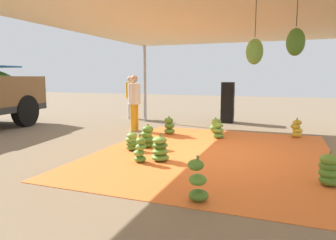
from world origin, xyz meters
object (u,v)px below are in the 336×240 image
Objects in this scene: worker_0 at (130,94)px; banana_bunch_8 at (147,137)px; banana_bunch_4 at (132,142)px; banana_bunch_6 at (169,126)px; banana_bunch_2 at (329,171)px; banana_bunch_7 at (216,126)px; banana_bunch_3 at (160,149)px; banana_bunch_5 at (219,131)px; banana_bunch_0 at (140,151)px; speaker_stack at (228,102)px; worker_1 at (134,99)px; banana_bunch_9 at (297,129)px; banana_bunch_1 at (197,182)px.

banana_bunch_8 is at bearing -148.40° from worker_0.
banana_bunch_6 reaches higher than banana_bunch_4.
banana_bunch_6 is at bearing 50.11° from banana_bunch_2.
banana_bunch_3 is at bearing 173.73° from banana_bunch_7.
banana_bunch_5 reaches higher than banana_bunch_4.
banana_bunch_8 is (1.15, 0.37, 0.01)m from banana_bunch_0.
speaker_stack reaches higher than banana_bunch_4.
banana_bunch_3 is at bearing -163.28° from banana_bunch_6.
banana_bunch_2 is 1.09× the size of banana_bunch_7.
banana_bunch_7 is 2.48m from worker_1.
banana_bunch_9 reaches higher than banana_bunch_7.
banana_bunch_8 is (1.26, 3.47, 0.02)m from banana_bunch_2.
worker_0 reaches higher than banana_bunch_2.
banana_bunch_1 is 2.06m from banana_bunch_2.
banana_bunch_6 is 1.08× the size of banana_bunch_7.
banana_bunch_1 is at bearing -155.28° from banana_bunch_6.
banana_bunch_4 is 2.49m from banana_bunch_5.
banana_bunch_4 is 0.98× the size of banana_bunch_5.
banana_bunch_9 reaches higher than banana_bunch_5.
banana_bunch_3 is at bearing -147.47° from worker_0.
banana_bunch_1 is at bearing -132.79° from banana_bunch_0.
banana_bunch_4 is (2.14, 2.03, -0.06)m from banana_bunch_1.
worker_0 is at bearing 63.15° from banana_bunch_7.
banana_bunch_0 is 0.33× the size of worker_1.
worker_1 is (-0.61, 4.43, 0.73)m from banana_bunch_9.
banana_bunch_0 reaches higher than banana_bunch_2.
banana_bunch_6 reaches higher than banana_bunch_5.
banana_bunch_9 reaches higher than banana_bunch_6.
banana_bunch_6 is 3.12m from speaker_stack.
worker_1 reaches higher than speaker_stack.
banana_bunch_4 is 3.04m from banana_bunch_7.
speaker_stack is at bearing -13.40° from banana_bunch_4.
speaker_stack reaches higher than banana_bunch_1.
banana_bunch_6 is 0.92× the size of banana_bunch_8.
banana_bunch_1 reaches higher than banana_bunch_7.
worker_0 is (1.79, 5.80, 0.72)m from banana_bunch_9.
banana_bunch_7 is (0.77, 0.23, 0.01)m from banana_bunch_5.
worker_0 is (2.62, 3.90, 0.75)m from banana_bunch_5.
speaker_stack is (2.88, -1.11, 0.48)m from banana_bunch_6.
banana_bunch_4 is 0.27× the size of worker_1.
banana_bunch_5 is at bearing -17.56° from banana_bunch_0.
banana_bunch_0 is 3.10m from banana_bunch_2.
speaker_stack is at bearing -3.28° from banana_bunch_3.
banana_bunch_7 is 0.33× the size of speaker_stack.
banana_bunch_4 is (0.54, 0.87, -0.03)m from banana_bunch_3.
banana_bunch_6 is 3.37m from banana_bunch_9.
banana_bunch_9 is at bearing -36.34° from banana_bunch_3.
banana_bunch_5 is at bearing 7.70° from banana_bunch_1.
banana_bunch_3 is 4.21m from banana_bunch_9.
speaker_stack is at bearing -39.42° from worker_1.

